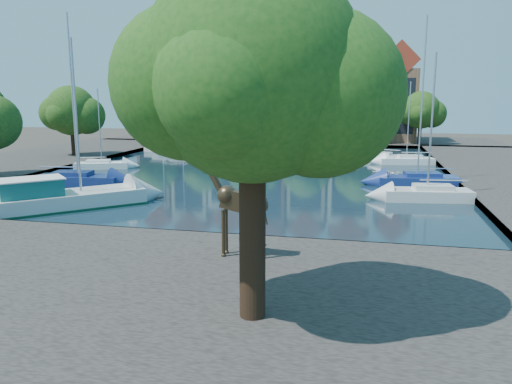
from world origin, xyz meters
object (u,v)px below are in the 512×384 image
at_px(plane_tree, 256,80).
at_px(motorsailer, 56,197).
at_px(sailboat_right_a, 427,192).
at_px(giraffe_statue, 237,201).

distance_m(plane_tree, motorsailer, 22.06).
height_order(motorsailer, sailboat_right_a, motorsailer).
relative_size(motorsailer, sailboat_right_a, 1.07).
bearing_deg(sailboat_right_a, motorsailer, -161.19).
relative_size(plane_tree, sailboat_right_a, 1.06).
relative_size(giraffe_statue, sailboat_right_a, 0.49).
bearing_deg(sailboat_right_a, plane_tree, -108.96).
xyz_separation_m(plane_tree, sailboat_right_a, (7.38, 21.50, -6.99)).
distance_m(giraffe_statue, sailboat_right_a, 18.61).
relative_size(plane_tree, motorsailer, 0.99).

